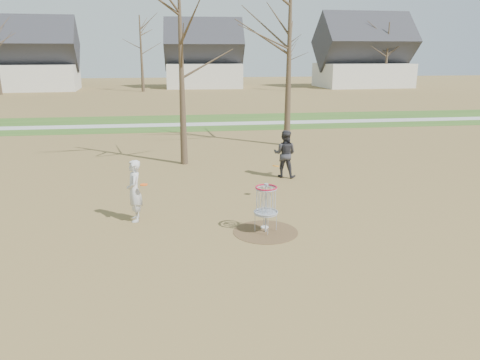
# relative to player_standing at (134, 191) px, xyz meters

# --- Properties ---
(ground) EXTENTS (160.00, 160.00, 0.00)m
(ground) POSITION_rel_player_standing_xyz_m (3.61, -1.43, -0.91)
(ground) COLOR brown
(ground) RESTS_ON ground
(green_band) EXTENTS (160.00, 8.00, 0.01)m
(green_band) POSITION_rel_player_standing_xyz_m (3.61, 19.57, -0.91)
(green_band) COLOR #2D5119
(green_band) RESTS_ON ground
(footpath) EXTENTS (160.00, 1.50, 0.01)m
(footpath) POSITION_rel_player_standing_xyz_m (3.61, 18.57, -0.90)
(footpath) COLOR #9E9E99
(footpath) RESTS_ON green_band
(dirt_circle) EXTENTS (1.80, 1.80, 0.01)m
(dirt_circle) POSITION_rel_player_standing_xyz_m (3.61, -1.43, -0.91)
(dirt_circle) COLOR #47331E
(dirt_circle) RESTS_ON ground
(player_standing) EXTENTS (0.49, 0.70, 1.82)m
(player_standing) POSITION_rel_player_standing_xyz_m (0.00, 0.00, 0.00)
(player_standing) COLOR silver
(player_standing) RESTS_ON ground
(player_throwing) EXTENTS (1.12, 1.02, 1.87)m
(player_throwing) POSITION_rel_player_standing_xyz_m (5.48, 4.24, 0.02)
(player_throwing) COLOR #2E2D32
(player_throwing) RESTS_ON ground
(disc_grounded) EXTENTS (0.22, 0.22, 0.02)m
(disc_grounded) POSITION_rel_player_standing_xyz_m (3.64, -1.12, -0.89)
(disc_grounded) COLOR white
(disc_grounded) RESTS_ON dirt_circle
(discs_in_play) EXTENTS (4.44, 1.91, 0.08)m
(discs_in_play) POSITION_rel_player_standing_xyz_m (2.50, 0.66, 0.24)
(discs_in_play) COLOR orange
(discs_in_play) RESTS_ON ground
(disc_golf_basket) EXTENTS (0.64, 0.64, 1.35)m
(disc_golf_basket) POSITION_rel_player_standing_xyz_m (3.61, -1.43, 0.00)
(disc_golf_basket) COLOR #9EA3AD
(disc_golf_basket) RESTS_ON ground
(bare_trees) EXTENTS (52.62, 44.98, 9.00)m
(bare_trees) POSITION_rel_player_standing_xyz_m (5.39, 34.35, 4.44)
(bare_trees) COLOR #382B1E
(bare_trees) RESTS_ON ground
(houses_row) EXTENTS (56.51, 10.01, 7.26)m
(houses_row) POSITION_rel_player_standing_xyz_m (7.93, 51.13, 2.61)
(houses_row) COLOR silver
(houses_row) RESTS_ON ground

